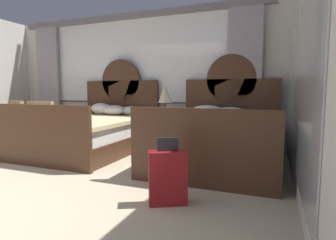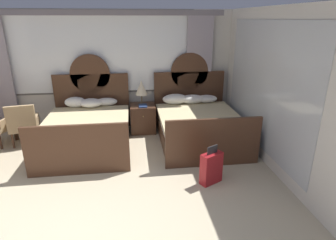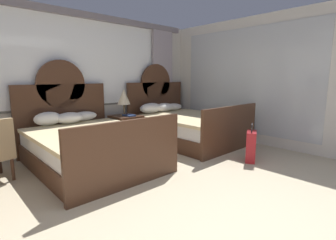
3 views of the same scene
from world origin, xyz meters
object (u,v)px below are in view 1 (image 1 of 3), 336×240
Objects in this scene: bed_near_mirror at (220,139)px; suitcase_on_floor at (168,177)px; armchair_by_window_left at (46,121)px; armchair_by_window_centre at (24,120)px; bed_near_window at (92,132)px; nightstand_between_beds at (165,132)px; table_lamp_on_nightstand at (165,94)px; book_on_nightstand at (163,115)px.

suitcase_on_floor is (-0.18, -1.71, -0.09)m from bed_near_mirror.
armchair_by_window_left and armchair_by_window_centre have the same top height.
bed_near_window and bed_near_mirror have the same top height.
bed_near_window reaches higher than armchair_by_window_left.
bed_near_window is 1.33m from nightstand_between_beds.
bed_near_window is 4.00× the size of table_lamp_on_nightstand.
armchair_by_window_centre is at bearing 172.98° from bed_near_window.
table_lamp_on_nightstand reaches higher than suitcase_on_floor.
armchair_by_window_centre reaches higher than suitcase_on_floor.
armchair_by_window_centre is at bearing 176.90° from bed_near_mirror.
bed_near_mirror reaches higher than armchair_by_window_centre.
suitcase_on_floor is (0.99, -2.40, -0.76)m from table_lamp_on_nightstand.
suitcase_on_floor is (0.98, -2.36, -0.05)m from nightstand_between_beds.
suitcase_on_floor is (4.05, -1.94, -0.21)m from armchair_by_window_centre.
nightstand_between_beds is (-1.15, 0.65, -0.04)m from bed_near_mirror.
nightstand_between_beds is (1.16, 0.65, -0.04)m from bed_near_window.
table_lamp_on_nightstand reaches higher than nightstand_between_beds.
table_lamp_on_nightstand is 2.71m from suitcase_on_floor.
armchair_by_window_left is at bearing -169.39° from table_lamp_on_nightstand.
bed_near_window reaches higher than nightstand_between_beds.
nightstand_between_beds is 2.56m from suitcase_on_floor.
nightstand_between_beds is at bearing 112.52° from suitcase_on_floor.
nightstand_between_beds is at bearing 9.63° from armchair_by_window_left.
nightstand_between_beds is 0.98× the size of suitcase_on_floor.
armchair_by_window_left is at bearing 150.68° from suitcase_on_floor.
table_lamp_on_nightstand is at bearing 103.55° from nightstand_between_beds.
nightstand_between_beds is at bearing 92.76° from book_on_nightstand.
suitcase_on_floor is (2.14, -1.71, -0.09)m from bed_near_window.
table_lamp_on_nightstand is (1.15, 0.70, 0.67)m from bed_near_window.
armchair_by_window_centre is (-4.23, 0.23, 0.12)m from bed_near_mirror.
bed_near_window is 2.74m from suitcase_on_floor.
bed_near_window is 3.56× the size of nightstand_between_beds.
armchair_by_window_left reaches higher than book_on_nightstand.
bed_near_mirror is 4.00× the size of table_lamp_on_nightstand.
book_on_nightstand is at bearing -87.24° from nightstand_between_beds.
bed_near_window is 1.00× the size of bed_near_mirror.
book_on_nightstand is (-1.15, 0.54, 0.29)m from bed_near_mirror.
armchair_by_window_left is (-2.47, -0.46, -0.55)m from table_lamp_on_nightstand.
nightstand_between_beds is 2.52m from armchair_by_window_left.
armchair_by_window_left reaches higher than suitcase_on_floor.
table_lamp_on_nightstand is (-1.16, 0.69, 0.67)m from bed_near_mirror.
nightstand_between_beds is 0.72× the size of armchair_by_window_left.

